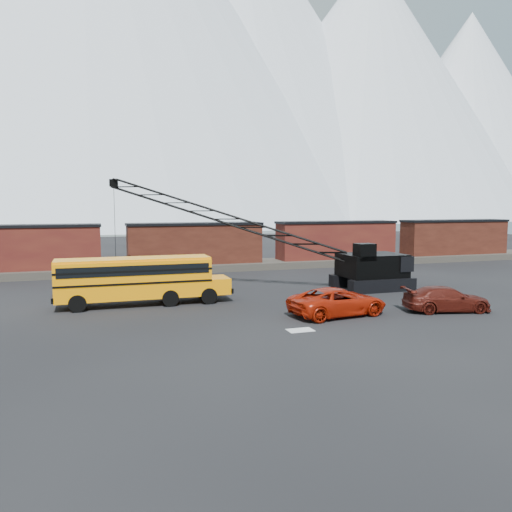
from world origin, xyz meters
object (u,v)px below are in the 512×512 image
(school_bus, at_px, (140,278))
(crawler_crane, at_px, (233,221))
(red_pickup, at_px, (338,302))
(maroon_suv, at_px, (446,299))

(school_bus, distance_m, crawler_crane, 10.06)
(red_pickup, relative_size, maroon_suv, 1.13)
(maroon_suv, height_order, crawler_crane, crawler_crane)
(school_bus, xyz_separation_m, maroon_suv, (18.19, -8.11, -1.01))
(maroon_suv, relative_size, crawler_crane, 0.24)
(red_pickup, distance_m, crawler_crane, 13.29)
(maroon_suv, bearing_deg, crawler_crane, 51.14)
(school_bus, relative_size, maroon_suv, 2.15)
(school_bus, distance_m, red_pickup, 13.19)
(red_pickup, relative_size, crawler_crane, 0.27)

